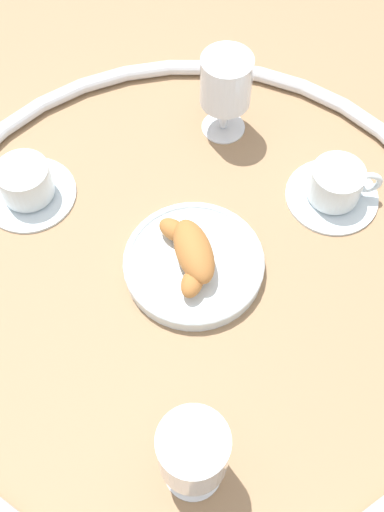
% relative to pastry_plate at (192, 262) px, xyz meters
% --- Properties ---
extents(ground_plane, '(2.20, 2.20, 0.00)m').
position_rel_pastry_plate_xyz_m(ground_plane, '(-0.00, 0.01, -0.01)').
color(ground_plane, '#997551').
extents(table_chrome_rim, '(0.78, 0.78, 0.02)m').
position_rel_pastry_plate_xyz_m(table_chrome_rim, '(-0.00, 0.01, -0.00)').
color(table_chrome_rim, silver).
rests_on(table_chrome_rim, ground_plane).
extents(pastry_plate, '(0.19, 0.19, 0.02)m').
position_rel_pastry_plate_xyz_m(pastry_plate, '(0.00, 0.00, 0.00)').
color(pastry_plate, silver).
rests_on(pastry_plate, ground_plane).
extents(croissant_large, '(0.12, 0.11, 0.04)m').
position_rel_pastry_plate_xyz_m(croissant_large, '(0.00, 0.00, 0.03)').
color(croissant_large, '#AD6B33').
rests_on(croissant_large, pastry_plate).
extents(coffee_cup_near, '(0.14, 0.14, 0.06)m').
position_rel_pastry_plate_xyz_m(coffee_cup_near, '(0.26, 0.06, 0.01)').
color(coffee_cup_near, silver).
rests_on(coffee_cup_near, ground_plane).
extents(coffee_cup_far, '(0.14, 0.14, 0.06)m').
position_rel_pastry_plate_xyz_m(coffee_cup_far, '(-0.08, -0.22, 0.01)').
color(coffee_cup_far, silver).
rests_on(coffee_cup_far, ground_plane).
extents(juice_glass_left, '(0.08, 0.08, 0.14)m').
position_rel_pastry_plate_xyz_m(juice_glass_left, '(0.12, -0.23, 0.08)').
color(juice_glass_left, white).
rests_on(juice_glass_left, ground_plane).
extents(juice_glass_right, '(0.08, 0.08, 0.14)m').
position_rel_pastry_plate_xyz_m(juice_glass_right, '(-0.18, 0.21, 0.08)').
color(juice_glass_right, white).
rests_on(juice_glass_right, ground_plane).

